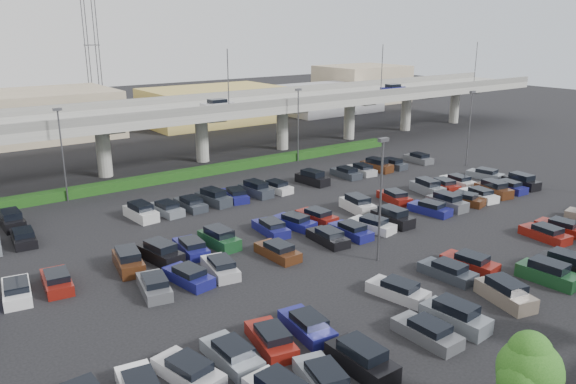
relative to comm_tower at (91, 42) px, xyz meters
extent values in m
plane|color=black|center=(-4.00, -74.00, -15.61)|extent=(280.00, 280.00, 0.00)
cube|color=gray|center=(-4.00, -42.00, -8.36)|extent=(150.00, 13.00, 1.10)
cube|color=slate|center=(-4.00, -48.25, -7.31)|extent=(150.00, 0.50, 1.00)
cube|color=slate|center=(-4.00, -35.75, -7.31)|extent=(150.00, 0.50, 1.00)
cylinder|color=gray|center=(-13.00, -42.00, -12.26)|extent=(1.80, 1.80, 6.70)
cube|color=slate|center=(-13.00, -42.00, -9.11)|extent=(2.60, 9.75, 0.50)
cylinder|color=gray|center=(1.00, -42.00, -12.26)|extent=(1.80, 1.80, 6.70)
cube|color=slate|center=(1.00, -42.00, -9.11)|extent=(2.60, 9.75, 0.50)
cylinder|color=gray|center=(15.00, -42.00, -12.26)|extent=(1.80, 1.80, 6.70)
cube|color=slate|center=(15.00, -42.00, -9.11)|extent=(2.60, 9.75, 0.50)
cylinder|color=gray|center=(29.00, -42.00, -12.26)|extent=(1.80, 1.80, 6.70)
cube|color=slate|center=(29.00, -42.00, -9.11)|extent=(2.60, 9.75, 0.50)
cylinder|color=gray|center=(43.00, -42.00, -12.26)|extent=(1.80, 1.80, 6.70)
cube|color=slate|center=(43.00, -42.00, -9.11)|extent=(2.60, 9.75, 0.50)
cylinder|color=gray|center=(57.00, -42.00, -12.26)|extent=(1.80, 1.80, 6.70)
cube|color=slate|center=(57.00, -42.00, -9.11)|extent=(2.60, 9.75, 0.50)
cube|color=#ACACB0|center=(2.00, -45.00, -7.40)|extent=(4.40, 1.82, 0.82)
cube|color=black|center=(2.00, -45.00, -6.77)|extent=(2.30, 1.60, 0.50)
cube|color=navy|center=(36.00, -45.00, -7.40)|extent=(4.40, 1.82, 0.82)
cube|color=black|center=(36.00, -45.00, -6.77)|extent=(2.30, 1.60, 0.50)
cylinder|color=#49494D|center=(2.00, -48.10, -3.81)|extent=(0.14, 0.14, 8.00)
cylinder|color=#49494D|center=(30.00, -48.10, -3.81)|extent=(0.14, 0.14, 8.00)
cylinder|color=#49494D|center=(54.00, -48.10, -3.81)|extent=(0.14, 0.14, 8.00)
cube|color=#123810|center=(-4.00, -49.00, -15.06)|extent=(66.00, 1.60, 1.10)
sphere|color=#1D5215|center=(-13.00, -100.67, -12.24)|extent=(3.04, 3.04, 3.04)
sphere|color=#1D5215|center=(-12.29, -100.57, -12.79)|extent=(2.39, 2.39, 2.39)
sphere|color=#1D5215|center=(-13.60, -100.75, -12.57)|extent=(2.39, 2.39, 2.39)
sphere|color=#1D5215|center=(-12.96, -100.55, -11.37)|extent=(2.06, 2.06, 2.06)
cube|color=slate|center=(-18.50, -92.50, -15.20)|extent=(2.78, 4.70, 0.82)
cube|color=black|center=(-18.50, -92.69, -14.57)|extent=(2.09, 2.61, 0.50)
cube|color=black|center=(-15.75, -92.50, -15.09)|extent=(1.83, 4.40, 1.05)
cube|color=black|center=(-15.75, -92.50, -14.27)|extent=(1.61, 2.60, 0.65)
cube|color=#54565C|center=(-10.25, -92.50, -15.20)|extent=(1.89, 4.43, 0.82)
cube|color=black|center=(-10.25, -92.70, -14.57)|extent=(1.64, 2.32, 0.50)
cube|color=slate|center=(-7.50, -92.50, -15.09)|extent=(2.18, 4.54, 1.05)
cube|color=black|center=(-7.50, -92.50, -14.27)|extent=(1.81, 2.72, 0.65)
cube|color=slate|center=(-2.00, -92.50, -15.09)|extent=(2.84, 4.71, 1.05)
cube|color=black|center=(-2.00, -92.50, -14.27)|extent=(2.19, 2.91, 0.65)
cube|color=#184523|center=(3.50, -92.50, -15.09)|extent=(2.11, 4.51, 1.05)
cube|color=black|center=(3.50, -92.50, -14.27)|extent=(1.77, 2.70, 0.65)
cube|color=black|center=(6.25, -92.50, -15.09)|extent=(2.18, 4.54, 1.05)
cube|color=black|center=(6.25, -92.50, -14.27)|extent=(1.81, 2.72, 0.65)
cube|color=black|center=(-26.75, -87.70, -14.57)|extent=(1.95, 2.53, 0.50)
cube|color=#ACACB0|center=(-24.00, -87.50, -15.20)|extent=(2.74, 4.69, 0.82)
cube|color=black|center=(-24.00, -87.70, -14.57)|extent=(2.06, 2.59, 0.50)
cube|color=slate|center=(-21.25, -87.50, -15.20)|extent=(1.88, 4.42, 0.82)
cube|color=black|center=(-21.25, -87.70, -14.57)|extent=(1.63, 2.32, 0.50)
cube|color=maroon|center=(-18.50, -87.50, -15.20)|extent=(2.68, 4.68, 0.82)
cube|color=black|center=(-18.50, -87.70, -14.57)|extent=(2.04, 2.58, 0.50)
cube|color=navy|center=(-15.75, -87.50, -15.20)|extent=(2.30, 4.58, 0.82)
cube|color=black|center=(-15.75, -87.70, -14.57)|extent=(1.85, 2.46, 0.50)
cube|color=#ACACB0|center=(-7.50, -87.50, -15.20)|extent=(2.64, 4.67, 0.82)
cube|color=black|center=(-7.50, -87.70, -14.57)|extent=(2.02, 2.57, 0.50)
cube|color=#2D323A|center=(-2.00, -87.50, -15.20)|extent=(2.12, 4.51, 0.82)
cube|color=black|center=(-2.00, -87.70, -14.57)|extent=(1.75, 2.40, 0.50)
cube|color=maroon|center=(0.75, -87.50, -15.20)|extent=(2.41, 4.61, 0.82)
cube|color=black|center=(0.75, -87.70, -14.57)|extent=(1.90, 2.50, 0.50)
cube|color=maroon|center=(11.75, -87.50, -15.20)|extent=(2.28, 4.57, 0.82)
cube|color=black|center=(11.75, -87.70, -14.57)|extent=(1.84, 2.46, 0.50)
cube|color=maroon|center=(14.50, -87.50, -15.20)|extent=(2.17, 4.53, 0.82)
cube|color=black|center=(14.50, -87.70, -14.57)|extent=(1.78, 2.42, 0.50)
cube|color=#54565C|center=(-21.25, -76.50, -15.20)|extent=(2.64, 4.67, 0.82)
cube|color=black|center=(-21.25, -76.70, -14.57)|extent=(2.02, 2.57, 0.50)
cube|color=navy|center=(-18.50, -76.50, -15.20)|extent=(2.54, 4.64, 0.82)
cube|color=black|center=(-18.50, -76.70, -14.57)|extent=(1.97, 2.54, 0.50)
cube|color=#ACACB0|center=(-15.75, -76.50, -15.20)|extent=(2.54, 4.65, 0.82)
cube|color=black|center=(-15.75, -76.70, -14.57)|extent=(1.97, 2.54, 0.50)
cube|color=#472513|center=(-10.25, -76.50, -15.20)|extent=(1.99, 4.47, 0.82)
cube|color=black|center=(-10.25, -76.70, -14.57)|extent=(1.69, 2.36, 0.50)
cube|color=black|center=(-4.75, -76.50, -15.20)|extent=(2.13, 4.52, 0.82)
cube|color=black|center=(-4.75, -76.70, -14.57)|extent=(1.76, 2.41, 0.50)
cube|color=navy|center=(-2.00, -76.50, -15.20)|extent=(1.82, 4.40, 0.82)
cube|color=black|center=(-2.00, -76.70, -14.57)|extent=(1.60, 2.30, 0.50)
cube|color=silver|center=(0.75, -76.50, -15.20)|extent=(2.62, 4.67, 0.82)
cube|color=black|center=(0.75, -76.70, -14.57)|extent=(2.01, 2.56, 0.50)
cube|color=black|center=(3.50, -76.50, -15.09)|extent=(1.86, 4.41, 1.05)
cube|color=black|center=(3.50, -76.50, -14.27)|extent=(1.62, 2.61, 0.65)
cube|color=navy|center=(9.00, -76.50, -15.20)|extent=(2.40, 4.61, 0.82)
cube|color=black|center=(9.00, -76.70, -14.57)|extent=(1.90, 2.50, 0.50)
cube|color=#54565C|center=(11.75, -76.50, -15.09)|extent=(1.95, 4.45, 1.05)
cube|color=black|center=(11.75, -76.50, -14.27)|extent=(1.68, 2.65, 0.65)
cube|color=#472513|center=(14.50, -76.50, -15.20)|extent=(2.79, 4.70, 0.82)
cube|color=black|center=(14.50, -76.69, -14.57)|extent=(2.09, 2.61, 0.50)
cube|color=white|center=(17.25, -76.50, -15.20)|extent=(2.47, 4.63, 0.82)
cube|color=black|center=(17.25, -76.70, -14.57)|extent=(1.93, 2.52, 0.50)
cube|color=#472513|center=(20.00, -76.50, -15.09)|extent=(2.58, 4.66, 1.05)
cube|color=black|center=(20.00, -76.50, -14.27)|extent=(2.04, 2.85, 0.65)
cube|color=navy|center=(22.75, -76.50, -15.20)|extent=(2.12, 4.52, 0.82)
cube|color=black|center=(22.75, -76.70, -14.57)|extent=(1.76, 2.41, 0.50)
cube|color=black|center=(25.50, -76.50, -15.09)|extent=(2.38, 4.60, 1.05)
cube|color=black|center=(25.50, -76.50, -14.27)|extent=(1.93, 2.79, 0.65)
cube|color=white|center=(-29.50, -71.50, -15.20)|extent=(2.47, 4.63, 0.82)
cube|color=black|center=(-29.50, -71.70, -14.57)|extent=(1.93, 2.52, 0.50)
cube|color=maroon|center=(-26.75, -71.50, -15.20)|extent=(2.31, 4.58, 0.82)
cube|color=black|center=(-26.75, -71.70, -14.57)|extent=(1.85, 2.47, 0.50)
cube|color=#472513|center=(-21.25, -71.50, -15.09)|extent=(2.54, 4.64, 1.05)
cube|color=black|center=(-21.25, -71.50, -14.27)|extent=(2.02, 2.83, 0.65)
cube|color=black|center=(-18.50, -71.50, -15.09)|extent=(2.53, 4.64, 1.05)
cube|color=black|center=(-18.50, -71.50, -14.27)|extent=(2.01, 2.83, 0.65)
cube|color=navy|center=(-15.75, -71.50, -15.20)|extent=(2.27, 4.57, 0.82)
cube|color=black|center=(-15.75, -71.70, -14.57)|extent=(1.83, 2.46, 0.50)
cube|color=#184523|center=(-13.00, -71.50, -15.09)|extent=(2.11, 4.51, 1.05)
cube|color=black|center=(-13.00, -71.50, -14.27)|extent=(1.77, 2.70, 0.65)
cube|color=navy|center=(-7.50, -71.50, -15.20)|extent=(2.23, 4.55, 0.82)
cube|color=black|center=(-7.50, -71.70, -14.57)|extent=(1.81, 2.44, 0.50)
cube|color=navy|center=(-4.75, -71.50, -15.20)|extent=(2.60, 4.66, 0.82)
cube|color=black|center=(-4.75, -71.70, -14.57)|extent=(2.00, 2.56, 0.50)
cube|color=maroon|center=(-2.00, -71.50, -15.20)|extent=(2.24, 4.56, 0.82)
cube|color=black|center=(-2.00, -71.70, -14.57)|extent=(1.82, 2.45, 0.50)
cube|color=silver|center=(3.50, -71.50, -15.09)|extent=(2.51, 4.64, 1.05)
cube|color=black|center=(3.50, -71.50, -14.27)|extent=(2.00, 2.83, 0.65)
cube|color=maroon|center=(9.00, -71.50, -15.20)|extent=(2.72, 4.69, 0.82)
cube|color=black|center=(9.00, -71.70, -14.57)|extent=(2.06, 2.59, 0.50)
cube|color=slate|center=(14.50, -71.50, -15.09)|extent=(2.57, 4.65, 1.05)
cube|color=black|center=(14.50, -71.50, -14.27)|extent=(2.04, 2.84, 0.65)
cube|color=maroon|center=(17.25, -71.50, -15.20)|extent=(2.68, 4.68, 0.82)
cube|color=black|center=(17.25, -71.70, -14.57)|extent=(2.04, 2.58, 0.50)
cube|color=silver|center=(20.00, -71.50, -15.20)|extent=(2.28, 4.57, 0.82)
cube|color=black|center=(20.00, -71.70, -14.57)|extent=(1.84, 2.46, 0.50)
cube|color=slate|center=(25.50, -71.50, -15.20)|extent=(2.54, 4.64, 0.82)
cube|color=black|center=(25.50, -71.70, -14.57)|extent=(1.97, 2.54, 0.50)
cube|color=black|center=(-26.75, -60.50, -15.20)|extent=(2.18, 4.54, 0.82)
cube|color=black|center=(-26.75, -60.70, -14.57)|extent=(1.79, 2.43, 0.50)
cube|color=silver|center=(-15.75, -60.50, -15.09)|extent=(2.21, 4.54, 1.05)
cube|color=black|center=(-15.75, -60.50, -14.27)|extent=(1.83, 2.73, 0.65)
cube|color=slate|center=(-13.00, -60.50, -15.20)|extent=(2.26, 4.56, 0.82)
cube|color=black|center=(-13.00, -60.70, -14.57)|extent=(1.83, 2.45, 0.50)
cube|color=#2D323A|center=(-10.25, -60.50, -15.20)|extent=(1.96, 4.46, 0.82)
cube|color=black|center=(-10.25, -60.70, -14.57)|extent=(1.68, 2.35, 0.50)
cube|color=#2D323A|center=(-7.50, -60.50, -15.09)|extent=(2.51, 4.64, 1.05)
cube|color=black|center=(-7.50, -60.50, -14.27)|extent=(2.00, 2.83, 0.65)
cube|color=navy|center=(-4.75, -60.50, -15.20)|extent=(2.65, 4.67, 0.82)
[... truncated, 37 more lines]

